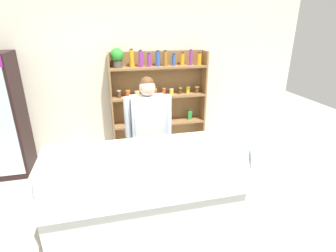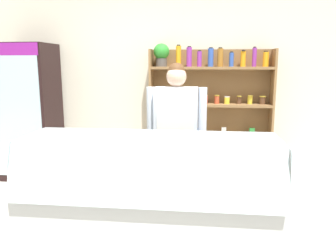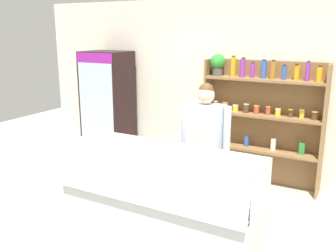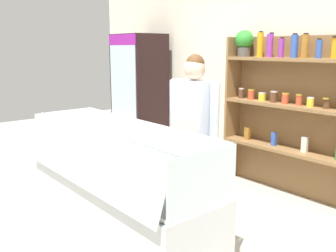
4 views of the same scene
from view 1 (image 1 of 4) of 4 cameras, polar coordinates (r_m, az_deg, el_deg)
ground_plane at (r=3.46m, az=-6.47°, el=-19.76°), size 12.00×12.00×0.00m
back_wall at (r=4.78m, az=-10.53°, el=10.08°), size 6.80×0.10×2.70m
shelving_unit at (r=4.74m, az=-2.64°, el=6.83°), size 1.70×0.29×1.90m
deli_display_case at (r=3.22m, az=-4.47°, el=-16.13°), size 2.21×0.77×1.01m
shop_clerk at (r=3.61m, az=-4.28°, el=0.23°), size 0.65×0.25×1.63m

